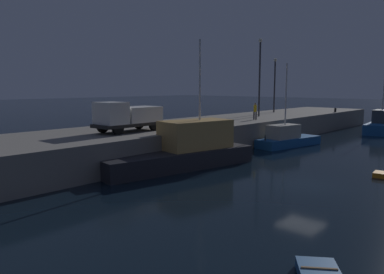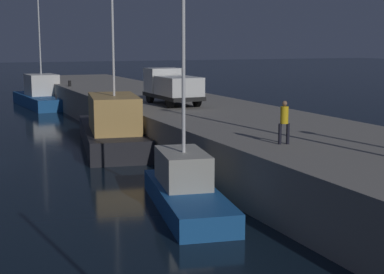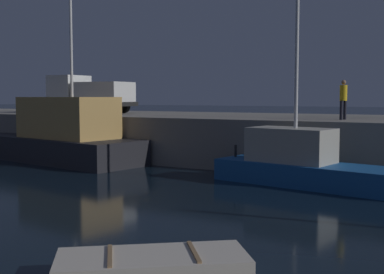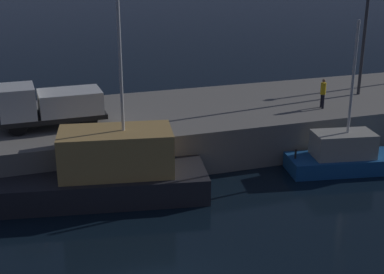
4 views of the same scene
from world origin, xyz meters
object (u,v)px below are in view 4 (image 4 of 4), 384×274
at_px(lamp_post_west, 367,14).
at_px(fishing_boat_blue, 351,156).
at_px(utility_truck, 49,105).
at_px(dockworker, 323,92).
at_px(fishing_trawler_red, 93,174).

bearing_deg(lamp_post_west, fishing_boat_blue, -126.66).
relative_size(fishing_boat_blue, utility_truck, 1.43).
bearing_deg(dockworker, fishing_trawler_red, -167.61).
xyz_separation_m(fishing_trawler_red, utility_truck, (-1.49, 4.47, 2.30)).
height_order(fishing_trawler_red, utility_truck, fishing_trawler_red).
xyz_separation_m(lamp_post_west, utility_truck, (-19.54, -0.69, -3.89)).
distance_m(fishing_trawler_red, fishing_boat_blue, 13.53).
bearing_deg(utility_truck, lamp_post_west, 2.04).
bearing_deg(lamp_post_west, dockworker, -152.54).
height_order(fishing_boat_blue, lamp_post_west, lamp_post_west).
bearing_deg(dockworker, fishing_boat_blue, -97.74).
height_order(lamp_post_west, utility_truck, lamp_post_west).
bearing_deg(utility_truck, dockworker, -5.09).
xyz_separation_m(utility_truck, dockworker, (15.54, -1.38, -0.21)).
relative_size(lamp_post_west, utility_truck, 1.59).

